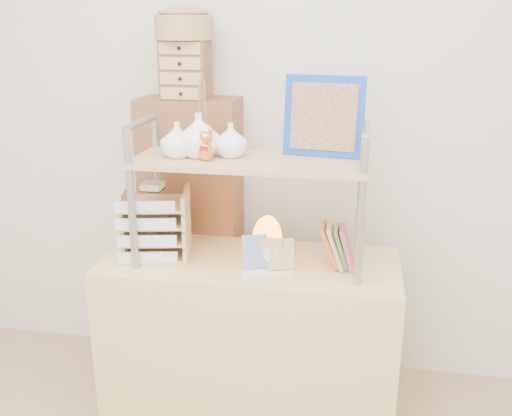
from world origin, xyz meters
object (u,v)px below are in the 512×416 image
at_px(salt_lamp, 267,238).
at_px(cabinet, 193,240).
at_px(desk, 250,341).
at_px(letter_tray, 155,227).

bearing_deg(salt_lamp, cabinet, 139.24).
relative_size(cabinet, salt_lamp, 7.01).
xyz_separation_m(desk, letter_tray, (-0.39, -0.01, 0.50)).
relative_size(letter_tray, salt_lamp, 1.62).
bearing_deg(desk, letter_tray, -178.45).
height_order(desk, letter_tray, letter_tray).
xyz_separation_m(desk, salt_lamp, (0.07, 0.01, 0.47)).
distance_m(letter_tray, salt_lamp, 0.46).
height_order(desk, salt_lamp, salt_lamp).
distance_m(desk, letter_tray, 0.64).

